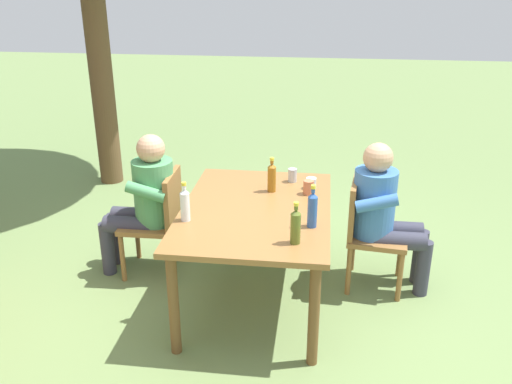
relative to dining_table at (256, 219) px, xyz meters
name	(u,v)px	position (x,y,z in m)	size (l,w,h in m)	color
ground_plane	(256,300)	(0.00, 0.00, -0.68)	(24.00, 24.00, 0.00)	#6B844C
dining_table	(256,219)	(0.00, 0.00, 0.00)	(1.49, 1.05, 0.77)	olive
chair_near_right	(368,228)	(0.35, -0.82, -0.19)	(0.49, 0.49, 0.87)	olive
chair_far_right	(160,217)	(0.34, 0.82, -0.19)	(0.45, 0.45, 0.87)	olive
person_in_white_shirt	(384,210)	(0.34, -0.93, -0.02)	(0.47, 0.61, 1.18)	#3D70B2
person_in_plaid_shirt	(145,198)	(0.34, 0.93, -0.02)	(0.47, 0.61, 1.18)	#4C935B
bottle_amber	(272,177)	(0.32, -0.08, 0.21)	(0.06, 0.06, 0.27)	#996019
bottle_olive	(296,226)	(-0.50, -0.31, 0.21)	(0.06, 0.06, 0.27)	#566623
bottle_clear	(185,204)	(-0.27, 0.44, 0.21)	(0.06, 0.06, 0.28)	white
bottle_blue	(312,209)	(-0.26, -0.40, 0.22)	(0.06, 0.06, 0.29)	#2D56A3
cup_glass	(311,183)	(0.41, -0.38, 0.13)	(0.08, 0.08, 0.09)	silver
cup_steel	(292,175)	(0.54, -0.22, 0.15)	(0.07, 0.07, 0.11)	#B2B7BC
cup_terracotta	(308,187)	(0.30, -0.36, 0.15)	(0.08, 0.08, 0.11)	#BC6B47
backpack_by_near_side	(252,210)	(1.16, 0.18, -0.46)	(0.31, 0.25, 0.46)	#47663D
backpack_by_far_side	(286,208)	(1.26, -0.13, -0.46)	(0.29, 0.24, 0.45)	#47663D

